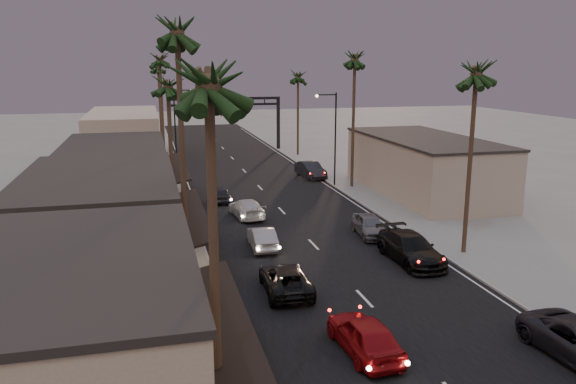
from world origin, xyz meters
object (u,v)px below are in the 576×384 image
palm_lc (168,80)px  oncoming_red (365,335)px  palm_ld (159,56)px  palm_ra (477,67)px  oncoming_pickup (285,279)px  palm_la (208,69)px  palm_lb (177,25)px  arch (225,110)px  streetlight_right (333,132)px  curbside_black (411,248)px  palm_far (158,65)px  oncoming_silver (262,238)px  palm_rc (298,73)px  palm_rb (355,55)px

palm_lc → oncoming_red: palm_lc is taller
palm_ld → palm_ra: size_ratio=1.08×
oncoming_red → oncoming_pickup: 7.10m
palm_la → palm_lb: bearing=90.0°
arch → streetlight_right: (6.92, -25.00, -0.20)m
palm_lb → curbside_black: (13.29, 1.46, -12.54)m
arch → streetlight_right: bearing=-74.5°
palm_lb → palm_far: bearing=89.7°
palm_la → oncoming_red: bearing=36.8°
palm_lc → palm_far: bearing=89.6°
oncoming_silver → oncoming_pickup: bearing=90.1°
palm_la → curbside_black: size_ratio=2.27×
arch → palm_lb: (-8.60, -48.00, 7.85)m
palm_rc → curbside_black: (-3.91, -40.54, -9.62)m
arch → palm_la: 61.88m
palm_rb → oncoming_silver: size_ratio=3.39×
palm_la → arch: bearing=82.0°
arch → palm_lc: size_ratio=1.25×
palm_lc → oncoming_silver: (5.19, -7.81, -9.78)m
palm_lc → oncoming_pickup: (4.93, -15.18, -9.78)m
palm_ld → palm_far: size_ratio=1.08×
curbside_black → streetlight_right: bearing=82.5°
palm_rc → oncoming_pickup: palm_rc is taller
oncoming_silver → palm_la: bearing=76.9°
palm_far → oncoming_pickup: bearing=-85.4°
palm_lc → palm_rc: 32.86m
palm_la → oncoming_red: 13.44m
palm_far → oncoming_pickup: (4.63, -57.18, -10.76)m
palm_rc → oncoming_pickup: size_ratio=2.47×
palm_rc → curbside_black: bearing=-95.5°
oncoming_pickup → oncoming_red: bearing=105.9°
palm_ld → palm_rb: 20.42m
arch → curbside_black: (4.69, -46.54, -4.69)m
palm_la → oncoming_silver: size_ratio=3.15×
palm_far → curbside_black: palm_far is taller
palm_lc → curbside_black: bearing=-43.3°
palm_ld → oncoming_silver: (5.19, -26.81, -11.73)m
palm_lb → palm_ra: size_ratio=1.15×
palm_lb → palm_lc: 14.30m
arch → palm_rb: size_ratio=1.07×
palm_ld → arch: bearing=60.2°
arch → palm_rb: palm_rb is taller
streetlight_right → oncoming_silver: 20.27m
palm_lb → curbside_black: palm_lb is taller
palm_rb → palm_rc: size_ratio=1.16×
palm_rb → oncoming_red: bearing=-109.5°
palm_la → oncoming_silver: bearing=74.9°
palm_ra → palm_rc: palm_ra is taller
palm_rc → palm_rb: bearing=-90.0°
palm_la → palm_lb: size_ratio=0.87×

